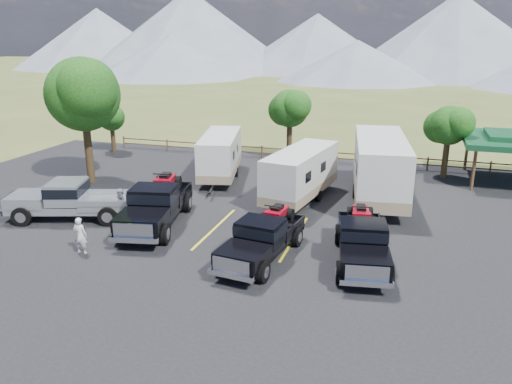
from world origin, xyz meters
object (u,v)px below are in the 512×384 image
(rig_center, at_px, (263,237))
(person_a, at_px, (80,235))
(trailer_center, at_px, (301,174))
(trailer_right, at_px, (380,168))
(rig_left, at_px, (156,204))
(tree_big_nw, at_px, (82,94))
(pickup_silver, at_px, (71,199))
(trailer_left, at_px, (220,155))
(person_b, at_px, (122,206))
(rig_right, at_px, (362,240))

(rig_center, distance_m, person_a, 7.83)
(trailer_center, xyz_separation_m, trailer_right, (4.21, 1.29, 0.36))
(trailer_center, relative_size, trailer_right, 0.81)
(person_a, bearing_deg, rig_left, -115.87)
(tree_big_nw, bearing_deg, rig_center, -28.67)
(rig_left, xyz_separation_m, trailer_right, (10.14, 7.18, 0.79))
(trailer_center, xyz_separation_m, pickup_silver, (-10.46, -6.43, -0.49))
(tree_big_nw, xyz_separation_m, rig_left, (7.63, -5.42, -4.46))
(tree_big_nw, bearing_deg, rig_left, -35.39)
(tree_big_nw, bearing_deg, person_a, -56.93)
(rig_left, height_order, trailer_left, trailer_left)
(trailer_left, bearing_deg, person_b, -114.32)
(rig_left, distance_m, trailer_center, 8.37)
(trailer_right, relative_size, pickup_silver, 1.50)
(trailer_right, relative_size, person_b, 5.96)
(rig_right, distance_m, trailer_center, 8.24)
(rig_center, relative_size, trailer_center, 0.72)
(rig_center, xyz_separation_m, person_b, (-7.92, 1.89, -0.07))
(pickup_silver, height_order, person_b, pickup_silver)
(rig_left, bearing_deg, rig_center, -30.69)
(trailer_right, bearing_deg, rig_left, -152.43)
(trailer_left, height_order, pickup_silver, trailer_left)
(rig_center, height_order, trailer_left, trailer_left)
(rig_right, xyz_separation_m, person_a, (-11.60, -2.85, -0.15))
(trailer_left, height_order, trailer_center, trailer_center)
(rig_left, xyz_separation_m, trailer_center, (5.93, 5.89, 0.43))
(rig_right, relative_size, person_a, 3.80)
(pickup_silver, bearing_deg, person_a, 23.16)
(rig_left, relative_size, trailer_right, 0.68)
(pickup_silver, bearing_deg, rig_center, 63.68)
(pickup_silver, xyz_separation_m, person_b, (2.73, 0.33, -0.16))
(person_b, bearing_deg, rig_left, -28.33)
(tree_big_nw, xyz_separation_m, rig_center, (13.74, -7.52, -4.62))
(pickup_silver, bearing_deg, person_b, 78.83)
(tree_big_nw, bearing_deg, trailer_center, 1.99)
(trailer_center, bearing_deg, rig_left, -126.12)
(rig_right, relative_size, trailer_center, 0.74)
(person_a, distance_m, person_b, 3.83)
(rig_left, relative_size, pickup_silver, 1.02)
(trailer_right, height_order, person_b, trailer_right)
(trailer_center, bearing_deg, person_a, -117.67)
(rig_left, bearing_deg, tree_big_nw, 132.85)
(trailer_center, bearing_deg, pickup_silver, -139.35)
(tree_big_nw, bearing_deg, rig_right, -20.39)
(trailer_center, xyz_separation_m, person_b, (-7.74, -6.10, -0.65))
(rig_center, xyz_separation_m, trailer_left, (-6.23, 11.02, 0.56))
(tree_big_nw, relative_size, rig_center, 1.30)
(rig_left, relative_size, person_a, 4.32)
(rig_left, height_order, trailer_right, trailer_right)
(person_b, bearing_deg, person_a, -120.09)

